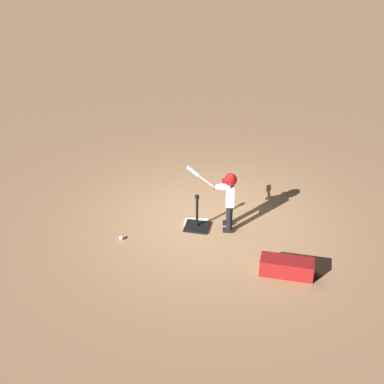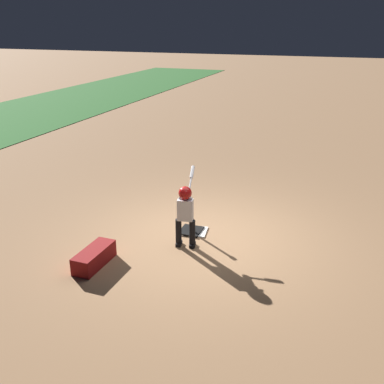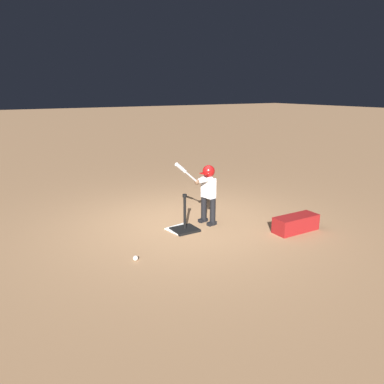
{
  "view_description": "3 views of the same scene",
  "coord_description": "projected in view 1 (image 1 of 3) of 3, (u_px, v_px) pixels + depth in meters",
  "views": [
    {
      "loc": [
        -1.41,
        8.26,
        5.32
      ],
      "look_at": [
        0.26,
        0.3,
        0.73
      ],
      "focal_mm": 50.0,
      "sensor_mm": 36.0,
      "label": 1
    },
    {
      "loc": [
        -6.86,
        -2.29,
        3.66
      ],
      "look_at": [
        0.05,
        0.23,
        0.84
      ],
      "focal_mm": 42.0,
      "sensor_mm": 36.0,
      "label": 2
    },
    {
      "loc": [
        3.29,
        5.65,
        2.42
      ],
      "look_at": [
        0.16,
        0.51,
        0.76
      ],
      "focal_mm": 35.0,
      "sensor_mm": 36.0,
      "label": 3
    }
  ],
  "objects": [
    {
      "name": "equipment_bag",
      "position": [
        287.0,
        267.0,
        8.44
      ],
      "size": [
        0.85,
        0.33,
        0.28
      ],
      "primitive_type": "cube",
      "rotation": [
        0.0,
        0.0,
        -0.02
      ],
      "color": "maroon",
      "rests_on": "ground_plane"
    },
    {
      "name": "batting_tee",
      "position": [
        197.0,
        223.0,
        9.64
      ],
      "size": [
        0.43,
        0.39,
        0.67
      ],
      "color": "black",
      "rests_on": "ground_plane"
    },
    {
      "name": "baseball",
      "position": [
        121.0,
        238.0,
        9.33
      ],
      "size": [
        0.07,
        0.07,
        0.07
      ],
      "primitive_type": "sphere",
      "color": "white",
      "rests_on": "ground_plane"
    },
    {
      "name": "ground_plane",
      "position": [
        209.0,
        220.0,
        9.91
      ],
      "size": [
        90.0,
        90.0,
        0.0
      ],
      "primitive_type": "plane",
      "color": "#99704C"
    },
    {
      "name": "home_plate",
      "position": [
        196.0,
        225.0,
        9.74
      ],
      "size": [
        0.5,
        0.5,
        0.02
      ],
      "primitive_type": "cube",
      "rotation": [
        0.0,
        0.0,
        0.15
      ],
      "color": "white",
      "rests_on": "ground_plane"
    },
    {
      "name": "batter_child",
      "position": [
        228.0,
        194.0,
        9.33
      ],
      "size": [
        0.87,
        0.36,
        1.24
      ],
      "color": "black",
      "rests_on": "ground_plane"
    }
  ]
}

